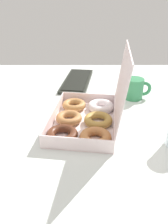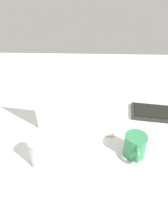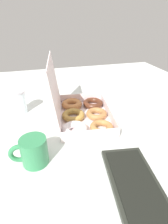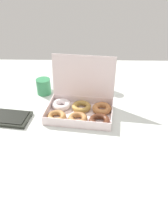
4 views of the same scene
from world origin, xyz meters
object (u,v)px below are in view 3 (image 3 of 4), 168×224
at_px(coffee_mug, 33,151).
at_px(glass_jar, 19,102).
at_px(keyboard, 141,197).
at_px(donut_box, 81,112).

height_order(coffee_mug, glass_jar, glass_jar).
height_order(keyboard, glass_jar, glass_jar).
bearing_deg(keyboard, coffee_mug, 51.89).
bearing_deg(keyboard, glass_jar, 29.87).
bearing_deg(coffee_mug, keyboard, -128.11).
height_order(donut_box, glass_jar, donut_box).
height_order(donut_box, keyboard, donut_box).
relative_size(donut_box, glass_jar, 3.33).
distance_m(coffee_mug, glass_jar, 0.40).
xyz_separation_m(donut_box, glass_jar, (0.15, 0.30, 0.03)).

